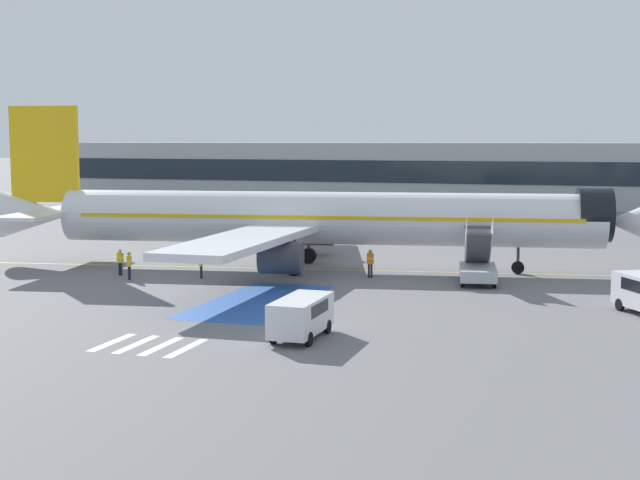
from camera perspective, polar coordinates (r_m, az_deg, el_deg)
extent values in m
plane|color=slate|center=(61.05, 2.23, -1.91)|extent=(600.00, 600.00, 0.00)
cube|color=gold|center=(60.99, 0.43, -1.91)|extent=(79.55, 13.54, 0.01)
cube|color=#2856A8|center=(49.36, -3.94, -3.92)|extent=(5.16, 12.20, 0.01)
cube|color=silver|center=(40.44, -13.16, -6.40)|extent=(0.44, 3.60, 0.01)
cube|color=silver|center=(39.84, -11.67, -6.55)|extent=(0.44, 3.60, 0.01)
cube|color=silver|center=(39.28, -10.13, -6.71)|extent=(0.44, 3.60, 0.01)
cube|color=silver|center=(38.74, -8.55, -6.86)|extent=(0.44, 3.60, 0.01)
cylinder|color=silver|center=(60.57, 0.43, 1.42)|extent=(36.72, 9.59, 3.57)
cone|color=silver|center=(61.18, 19.60, 1.09)|extent=(4.46, 4.11, 3.50)
cone|color=silver|center=(66.77, -17.73, 1.58)|extent=(5.86, 4.27, 3.43)
cylinder|color=black|center=(60.68, 17.13, 1.56)|extent=(2.71, 3.92, 3.61)
cube|color=#EAB214|center=(60.56, 0.43, 1.59)|extent=(33.84, 9.17, 0.24)
cube|color=silver|center=(70.09, -1.41, 1.66)|extent=(9.34, 17.91, 0.44)
cylinder|color=#38383D|center=(68.25, -0.20, 0.49)|extent=(2.87, 2.38, 1.98)
cube|color=silver|center=(52.39, -4.77, 0.01)|extent=(4.75, 17.53, 0.44)
cylinder|color=#38383D|center=(53.83, -2.52, -1.13)|extent=(2.87, 2.38, 1.98)
cube|color=#EAB214|center=(66.22, -17.23, 5.27)|extent=(5.00, 1.18, 6.78)
cube|color=silver|center=(69.26, -15.50, 1.97)|extent=(4.12, 6.17, 0.24)
cube|color=silver|center=(63.13, -17.99, 1.47)|extent=(4.12, 6.17, 0.24)
cylinder|color=#38383D|center=(60.35, 12.57, -0.42)|extent=(0.20, 0.20, 2.78)
cylinder|color=black|center=(60.53, 12.54, -1.73)|extent=(0.87, 0.42, 0.84)
cylinder|color=#38383D|center=(63.84, -0.74, 0.08)|extent=(0.24, 0.24, 2.47)
cylinder|color=black|center=(63.99, -0.74, -1.02)|extent=(1.18, 0.77, 1.10)
cylinder|color=#38383D|center=(58.19, -1.64, -0.55)|extent=(0.24, 0.24, 2.47)
cylinder|color=black|center=(58.35, -1.63, -1.75)|extent=(1.18, 0.77, 1.10)
cube|color=#ADB2BA|center=(56.01, 10.07, -2.04)|extent=(2.96, 5.10, 0.70)
cylinder|color=black|center=(57.70, 9.08, -2.12)|extent=(0.33, 0.73, 0.70)
cylinder|color=black|center=(57.75, 10.94, -2.15)|extent=(0.33, 0.73, 0.70)
cylinder|color=black|center=(54.38, 9.13, -2.65)|extent=(0.33, 0.73, 0.70)
cylinder|color=black|center=(54.44, 11.10, -2.68)|extent=(0.33, 0.73, 0.70)
cube|color=#4C4C51|center=(55.81, 10.10, -0.55)|extent=(2.10, 4.34, 2.37)
cube|color=#4C4C51|center=(57.95, 10.05, 0.82)|extent=(1.81, 1.36, 0.12)
cube|color=silver|center=(55.74, 9.32, -0.05)|extent=(0.81, 4.48, 3.07)
cube|color=silver|center=(55.78, 10.90, -0.08)|extent=(0.81, 4.48, 3.07)
cube|color=#38383D|center=(88.08, 3.02, 1.18)|extent=(8.95, 3.48, 0.60)
cube|color=silver|center=(89.67, 0.49, 1.60)|extent=(2.20, 2.58, 1.60)
cube|color=black|center=(90.04, -0.08, 1.83)|extent=(0.27, 1.99, 0.70)
cylinder|color=#B7BCC4|center=(87.81, 3.26, 2.18)|extent=(6.26, 3.18, 2.51)
cylinder|color=gold|center=(87.81, 3.26, 2.18)|extent=(0.64, 2.58, 2.56)
cylinder|color=black|center=(88.51, 0.40, 1.02)|extent=(0.99, 0.39, 0.96)
cylinder|color=black|center=(90.67, 1.01, 1.15)|extent=(0.99, 0.39, 0.96)
cylinder|color=black|center=(86.83, 3.03, 0.91)|extent=(0.99, 0.39, 0.96)
cylinder|color=black|center=(89.04, 3.59, 1.04)|extent=(0.99, 0.39, 0.96)
cylinder|color=black|center=(85.98, 4.53, 0.84)|extent=(0.99, 0.39, 0.96)
cylinder|color=black|center=(88.21, 5.06, 0.98)|extent=(0.99, 0.39, 0.96)
cylinder|color=black|center=(49.01, 18.64, -3.94)|extent=(0.50, 0.65, 0.64)
cube|color=silver|center=(39.94, -1.22, -4.81)|extent=(1.77, 4.36, 1.52)
cube|color=black|center=(39.88, -1.22, -4.34)|extent=(1.80, 2.40, 0.55)
cylinder|color=black|center=(41.61, -1.66, -5.42)|extent=(0.20, 0.64, 0.64)
cylinder|color=black|center=(41.10, 0.48, -5.56)|extent=(0.20, 0.64, 0.64)
cylinder|color=black|center=(39.13, -2.99, -6.19)|extent=(0.20, 0.64, 0.64)
cylinder|color=black|center=(38.59, -0.73, -6.36)|extent=(0.20, 0.64, 0.64)
cylinder|color=#191E38|center=(59.95, -12.71, -1.81)|extent=(0.14, 0.14, 0.83)
cylinder|color=#191E38|center=(59.82, -12.60, -1.83)|extent=(0.14, 0.14, 0.83)
cube|color=yellow|center=(59.78, -12.67, -1.11)|extent=(0.47, 0.34, 0.66)
cube|color=silver|center=(59.78, -12.67, -1.11)|extent=(0.48, 0.35, 0.06)
sphere|color=tan|center=(59.73, -12.68, -0.69)|extent=(0.23, 0.23, 0.23)
cylinder|color=#191E38|center=(57.41, 3.15, -1.99)|extent=(0.14, 0.14, 0.90)
cylinder|color=#191E38|center=(57.37, 3.31, -2.00)|extent=(0.14, 0.14, 0.90)
cube|color=orange|center=(57.28, 3.24, -1.20)|extent=(0.42, 0.23, 0.71)
cube|color=silver|center=(57.28, 3.24, -1.20)|extent=(0.43, 0.24, 0.06)
sphere|color=#9E704C|center=(57.22, 3.24, -0.72)|extent=(0.24, 0.24, 0.24)
cylinder|color=#191E38|center=(57.95, -12.08, -2.06)|extent=(0.14, 0.14, 0.87)
cylinder|color=#191E38|center=(57.79, -12.13, -2.09)|extent=(0.14, 0.14, 0.87)
cube|color=yellow|center=(57.76, -12.12, -1.31)|extent=(0.32, 0.46, 0.69)
cube|color=silver|center=(57.76, -12.12, -1.31)|extent=(0.33, 0.47, 0.06)
sphere|color=#9E704C|center=(57.70, -12.14, -0.85)|extent=(0.24, 0.24, 0.24)
cylinder|color=#191E38|center=(57.72, -7.60, -2.04)|extent=(0.14, 0.14, 0.81)
cylinder|color=#191E38|center=(57.55, -7.62, -2.07)|extent=(0.14, 0.14, 0.81)
cube|color=yellow|center=(57.53, -7.62, -1.34)|extent=(0.34, 0.47, 0.64)
cube|color=silver|center=(57.53, -7.62, -1.34)|extent=(0.35, 0.48, 0.06)
sphere|color=tan|center=(57.48, -7.63, -0.92)|extent=(0.22, 0.22, 0.22)
cube|color=#9EA3A8|center=(123.45, 6.83, 4.25)|extent=(107.58, 12.00, 8.40)
cube|color=#19232D|center=(117.51, 6.26, 4.35)|extent=(103.27, 0.10, 2.94)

